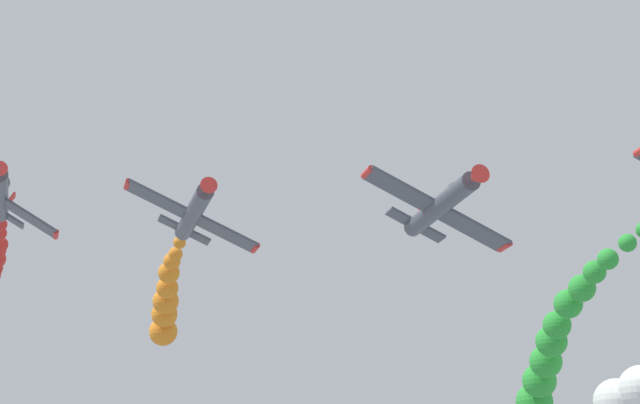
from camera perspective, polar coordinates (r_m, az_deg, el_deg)
smoke_trail_left_inner at (r=78.51m, az=12.47°, el=-8.10°), size 6.15×25.13×8.69m
airplane_right_inner at (r=60.57m, az=6.61°, el=-0.14°), size 8.86×10.35×4.27m
airplane_left_outer at (r=67.70m, az=-6.86°, el=-0.55°), size 8.94×10.35×4.07m
smoke_trail_left_outer at (r=83.01m, az=-8.38°, el=-5.55°), size 2.70×14.64×5.38m
airplane_right_outer at (r=75.57m, az=-16.99°, el=0.38°), size 8.50×10.35×5.01m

